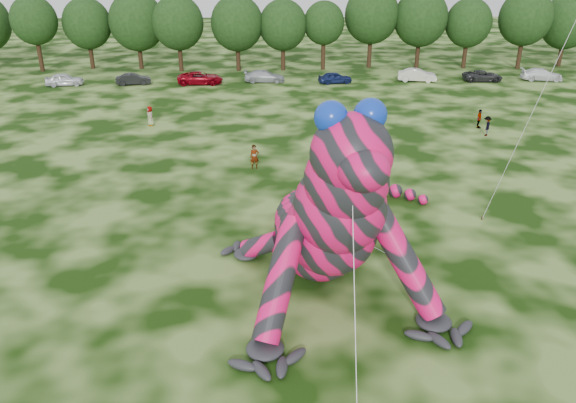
# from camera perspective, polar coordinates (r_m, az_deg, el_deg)

# --- Properties ---
(ground) EXTENTS (240.00, 240.00, 0.00)m
(ground) POSITION_cam_1_polar(r_m,az_deg,el_deg) (23.62, 12.94, -14.59)
(ground) COLOR #16330A
(ground) RESTS_ON ground
(inflatable_gecko) EXTENTS (20.06, 22.37, 9.65)m
(inflatable_gecko) POSITION_cam_1_polar(r_m,az_deg,el_deg) (26.39, 2.55, 2.55)
(inflatable_gecko) COLOR #EA0F5F
(inflatable_gecko) RESTS_ON ground
(tree_3) EXTENTS (5.81, 5.23, 9.44)m
(tree_3) POSITION_cam_1_polar(r_m,az_deg,el_deg) (81.22, -24.21, 15.27)
(tree_3) COLOR black
(tree_3) RESTS_ON ground
(tree_4) EXTENTS (6.22, 5.60, 9.06)m
(tree_4) POSITION_cam_1_polar(r_m,az_deg,el_deg) (80.75, -19.63, 15.78)
(tree_4) COLOR black
(tree_4) RESTS_ON ground
(tree_5) EXTENTS (7.16, 6.44, 9.80)m
(tree_5) POSITION_cam_1_polar(r_m,az_deg,el_deg) (78.74, -15.03, 16.42)
(tree_5) COLOR black
(tree_5) RESTS_ON ground
(tree_6) EXTENTS (6.52, 5.86, 9.49)m
(tree_6) POSITION_cam_1_polar(r_m,az_deg,el_deg) (76.00, -11.05, 16.40)
(tree_6) COLOR black
(tree_6) RESTS_ON ground
(tree_7) EXTENTS (6.68, 6.01, 9.48)m
(tree_7) POSITION_cam_1_polar(r_m,az_deg,el_deg) (75.30, -5.17, 16.66)
(tree_7) COLOR black
(tree_7) RESTS_ON ground
(tree_8) EXTENTS (6.14, 5.53, 8.94)m
(tree_8) POSITION_cam_1_polar(r_m,az_deg,el_deg) (75.40, -0.51, 16.55)
(tree_8) COLOR black
(tree_8) RESTS_ON ground
(tree_9) EXTENTS (5.27, 4.74, 8.68)m
(tree_9) POSITION_cam_1_polar(r_m,az_deg,el_deg) (76.05, 3.64, 16.47)
(tree_9) COLOR black
(tree_9) RESTS_ON ground
(tree_10) EXTENTS (7.09, 6.38, 10.50)m
(tree_10) POSITION_cam_1_polar(r_m,az_deg,el_deg) (77.96, 8.43, 17.14)
(tree_10) COLOR black
(tree_10) RESTS_ON ground
(tree_11) EXTENTS (7.01, 6.31, 10.07)m
(tree_11) POSITION_cam_1_polar(r_m,az_deg,el_deg) (78.93, 13.24, 16.71)
(tree_11) COLOR black
(tree_11) RESTS_ON ground
(tree_12) EXTENTS (5.99, 5.39, 8.97)m
(tree_12) POSITION_cam_1_polar(r_m,az_deg,el_deg) (80.32, 17.76, 15.95)
(tree_12) COLOR black
(tree_12) RESTS_ON ground
(tree_13) EXTENTS (6.83, 6.15, 10.13)m
(tree_13) POSITION_cam_1_polar(r_m,az_deg,el_deg) (82.24, 22.82, 15.82)
(tree_13) COLOR black
(tree_13) RESTS_ON ground
(tree_14) EXTENTS (6.82, 6.14, 9.40)m
(tree_14) POSITION_cam_1_polar(r_m,az_deg,el_deg) (86.41, 26.34, 15.31)
(tree_14) COLOR black
(tree_14) RESTS_ON ground
(car_0) EXTENTS (4.48, 2.51, 1.44)m
(car_0) POSITION_cam_1_polar(r_m,az_deg,el_deg) (71.73, -21.77, 11.44)
(car_0) COLOR silver
(car_0) RESTS_ON ground
(car_1) EXTENTS (4.13, 1.97, 1.31)m
(car_1) POSITION_cam_1_polar(r_m,az_deg,el_deg) (69.76, -15.43, 11.89)
(car_1) COLOR black
(car_1) RESTS_ON ground
(car_2) EXTENTS (5.40, 2.67, 1.47)m
(car_2) POSITION_cam_1_polar(r_m,az_deg,el_deg) (68.41, -8.91, 12.30)
(car_2) COLOR maroon
(car_2) RESTS_ON ground
(car_3) EXTENTS (4.83, 2.02, 1.39)m
(car_3) POSITION_cam_1_polar(r_m,az_deg,el_deg) (68.80, -2.40, 12.60)
(car_3) COLOR #A2A6AB
(car_3) RESTS_ON ground
(car_4) EXTENTS (4.17, 2.22, 1.35)m
(car_4) POSITION_cam_1_polar(r_m,az_deg,el_deg) (68.29, 4.80, 12.43)
(car_4) COLOR #131F51
(car_4) RESTS_ON ground
(car_5) EXTENTS (4.78, 2.43, 1.50)m
(car_5) POSITION_cam_1_polar(r_m,az_deg,el_deg) (70.80, 12.99, 12.40)
(car_5) COLOR silver
(car_5) RESTS_ON ground
(car_6) EXTENTS (4.67, 2.16, 1.29)m
(car_6) POSITION_cam_1_polar(r_m,az_deg,el_deg) (73.13, 19.17, 11.97)
(car_6) COLOR #28282B
(car_6) RESTS_ON ground
(car_7) EXTENTS (5.11, 2.69, 1.41)m
(car_7) POSITION_cam_1_polar(r_m,az_deg,el_deg) (76.17, 24.38, 11.67)
(car_7) COLOR white
(car_7) RESTS_ON ground
(spectator_3) EXTENTS (0.89, 1.03, 1.67)m
(spectator_3) POSITION_cam_1_polar(r_m,az_deg,el_deg) (53.11, 18.85, 7.96)
(spectator_3) COLOR gray
(spectator_3) RESTS_ON ground
(spectator_0) EXTENTS (0.72, 0.54, 1.79)m
(spectator_0) POSITION_cam_1_polar(r_m,az_deg,el_deg) (40.67, -3.43, 4.56)
(spectator_0) COLOR gray
(spectator_0) RESTS_ON ground
(spectator_2) EXTENTS (1.01, 1.25, 1.68)m
(spectator_2) POSITION_cam_1_polar(r_m,az_deg,el_deg) (51.03, 19.55, 7.24)
(spectator_2) COLOR gray
(spectator_2) RESTS_ON ground
(spectator_4) EXTENTS (0.92, 1.03, 1.76)m
(spectator_4) POSITION_cam_1_polar(r_m,az_deg,el_deg) (52.52, -13.82, 8.44)
(spectator_4) COLOR gray
(spectator_4) RESTS_ON ground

